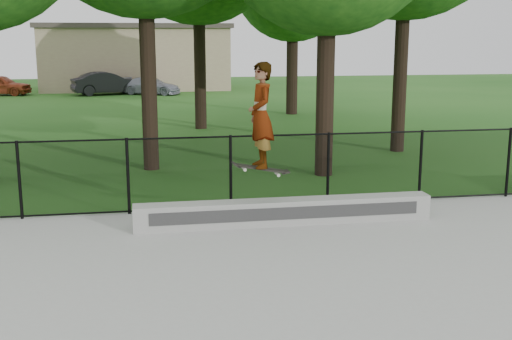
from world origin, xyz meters
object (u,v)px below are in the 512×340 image
(grind_ledge, at_px, (285,212))
(car_c, at_px, (151,86))
(skater_airborne, at_px, (261,117))
(car_a, at_px, (0,85))
(car_b, at_px, (107,83))

(grind_ledge, bearing_deg, car_c, 93.95)
(grind_ledge, height_order, skater_airborne, skater_airborne)
(grind_ledge, distance_m, car_a, 31.64)
(grind_ledge, relative_size, skater_airborne, 2.75)
(car_c, bearing_deg, car_a, 107.98)
(car_a, xyz_separation_m, car_b, (6.35, -0.71, 0.07))
(car_c, xyz_separation_m, skater_airborne, (1.48, -28.82, 1.56))
(skater_airborne, bearing_deg, car_a, 109.28)
(car_c, bearing_deg, car_b, 107.12)
(car_c, distance_m, skater_airborne, 28.90)
(grind_ledge, relative_size, car_b, 1.46)
(car_a, height_order, car_b, car_b)
(grind_ledge, bearing_deg, skater_airborne, -158.43)
(car_b, xyz_separation_m, car_c, (2.62, -0.35, -0.17))
(grind_ledge, distance_m, car_b, 29.34)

